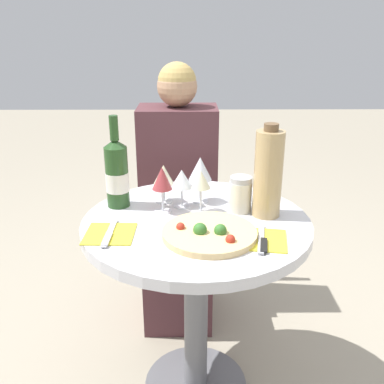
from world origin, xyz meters
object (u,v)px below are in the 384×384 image
at_px(seated_diner, 178,208).
at_px(wine_bottle, 117,173).
at_px(chair_behind_diner, 179,214).
at_px(pizza_large, 209,233).
at_px(tall_carafe, 268,173).
at_px(dining_table, 196,262).

xyz_separation_m(seated_diner, wine_bottle, (-0.20, -0.43, 0.32)).
relative_size(chair_behind_diner, seated_diner, 0.72).
bearing_deg(chair_behind_diner, pizza_large, 97.77).
bearing_deg(seated_diner, tall_carafe, 120.98).
xyz_separation_m(seated_diner, tall_carafe, (0.31, -0.52, 0.35)).
distance_m(dining_table, chair_behind_diner, 0.71).
bearing_deg(chair_behind_diner, tall_carafe, 115.21).
height_order(seated_diner, pizza_large, seated_diner).
bearing_deg(dining_table, wine_bottle, 156.46).
relative_size(wine_bottle, tall_carafe, 1.03).
bearing_deg(tall_carafe, seated_diner, 120.98).
bearing_deg(seated_diner, chair_behind_diner, -90.00).
distance_m(dining_table, seated_diner, 0.56).
bearing_deg(chair_behind_diner, dining_table, 96.13).
distance_m(chair_behind_diner, tall_carafe, 0.86).
bearing_deg(wine_bottle, seated_diner, 65.12).
distance_m(wine_bottle, tall_carafe, 0.52).
bearing_deg(seated_diner, dining_table, 97.69).
relative_size(pizza_large, wine_bottle, 0.90).
bearing_deg(pizza_large, dining_table, 106.50).
xyz_separation_m(chair_behind_diner, tall_carafe, (0.31, -0.66, 0.44)).
bearing_deg(dining_table, tall_carafe, 8.29).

